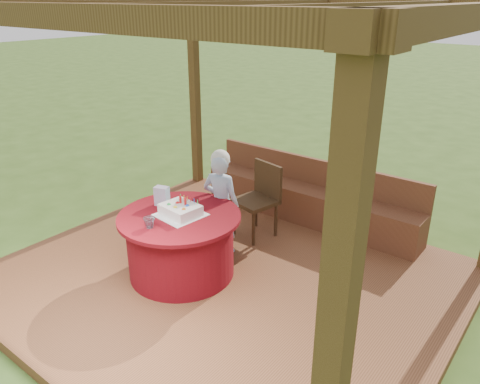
# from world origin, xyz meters

# --- Properties ---
(ground) EXTENTS (60.00, 60.00, 0.00)m
(ground) POSITION_xyz_m (0.00, 0.00, 0.00)
(ground) COLOR #34531B
(ground) RESTS_ON ground
(deck) EXTENTS (4.50, 4.00, 0.12)m
(deck) POSITION_xyz_m (0.00, 0.00, 0.06)
(deck) COLOR brown
(deck) RESTS_ON ground
(pergola) EXTENTS (4.50, 4.00, 2.72)m
(pergola) POSITION_xyz_m (0.00, 0.00, 2.41)
(pergola) COLOR brown
(pergola) RESTS_ON deck
(bench) EXTENTS (3.00, 0.42, 0.80)m
(bench) POSITION_xyz_m (0.00, 1.72, 0.38)
(bench) COLOR brown
(bench) RESTS_ON deck
(table) EXTENTS (1.26, 1.26, 0.69)m
(table) POSITION_xyz_m (-0.40, -0.25, 0.47)
(table) COLOR maroon
(table) RESTS_ON deck
(chair) EXTENTS (0.54, 0.54, 0.90)m
(chair) POSITION_xyz_m (-0.28, 1.00, 0.63)
(chair) COLOR #3C2613
(chair) RESTS_ON deck
(elderly_woman) EXTENTS (0.48, 0.37, 1.23)m
(elderly_woman) POSITION_xyz_m (-0.37, 0.38, 0.74)
(elderly_woman) COLOR #93B4DB
(elderly_woman) RESTS_ON deck
(birthday_cake) EXTENTS (0.47, 0.47, 0.19)m
(birthday_cake) POSITION_xyz_m (-0.38, -0.24, 0.87)
(birthday_cake) COLOR white
(birthday_cake) RESTS_ON table
(gift_bag) EXTENTS (0.17, 0.13, 0.21)m
(gift_bag) POSITION_xyz_m (-0.71, -0.18, 0.91)
(gift_bag) COLOR #CC84AD
(gift_bag) RESTS_ON table
(drinking_glass) EXTENTS (0.15, 0.15, 0.10)m
(drinking_glass) POSITION_xyz_m (-0.42, -0.62, 0.86)
(drinking_glass) COLOR white
(drinking_glass) RESTS_ON table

